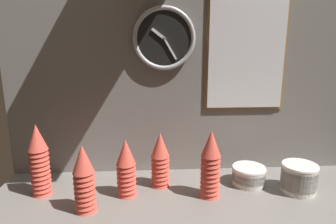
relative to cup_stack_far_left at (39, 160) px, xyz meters
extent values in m
cube|color=slate|center=(0.60, -0.05, -0.17)|extent=(1.60, 0.56, 0.04)
cube|color=slate|center=(0.60, 0.22, 0.38)|extent=(1.60, 0.03, 1.05)
cone|color=#DB4C3D|center=(0.00, 0.00, -0.10)|extent=(0.08, 0.08, 0.11)
cone|color=#DB4C3D|center=(0.00, 0.00, -0.08)|extent=(0.08, 0.08, 0.11)
cone|color=#DB4C3D|center=(0.00, 0.00, -0.06)|extent=(0.08, 0.08, 0.11)
cone|color=#DB4C3D|center=(0.00, 0.00, -0.04)|extent=(0.08, 0.08, 0.11)
cone|color=#DB4C3D|center=(0.00, 0.00, -0.02)|extent=(0.08, 0.08, 0.11)
cone|color=#DB4C3D|center=(0.00, 0.00, 0.00)|extent=(0.08, 0.08, 0.11)
cone|color=#DB4C3D|center=(0.00, 0.00, 0.02)|extent=(0.08, 0.08, 0.11)
cone|color=#DB4C3D|center=(0.00, 0.00, 0.04)|extent=(0.08, 0.08, 0.11)
cone|color=#DB4C3D|center=(0.00, 0.00, 0.06)|extent=(0.08, 0.08, 0.11)
cone|color=#DB4C3D|center=(0.00, 0.00, 0.08)|extent=(0.08, 0.08, 0.11)
cone|color=#DB4C3D|center=(0.00, 0.00, 0.10)|extent=(0.08, 0.08, 0.11)
cone|color=#DB4C3D|center=(0.68, -0.06, -0.10)|extent=(0.08, 0.08, 0.11)
cone|color=#DB4C3D|center=(0.68, -0.06, -0.08)|extent=(0.08, 0.08, 0.11)
cone|color=#DB4C3D|center=(0.68, -0.06, -0.06)|extent=(0.08, 0.08, 0.11)
cone|color=#DB4C3D|center=(0.68, -0.06, -0.04)|extent=(0.08, 0.08, 0.11)
cone|color=#DB4C3D|center=(0.68, -0.06, -0.02)|extent=(0.08, 0.08, 0.11)
cone|color=#DB4C3D|center=(0.68, -0.06, 0.00)|extent=(0.08, 0.08, 0.11)
cone|color=#DB4C3D|center=(0.68, -0.06, 0.02)|extent=(0.08, 0.08, 0.11)
cone|color=#DB4C3D|center=(0.68, -0.06, 0.04)|extent=(0.08, 0.08, 0.11)
cone|color=#DB4C3D|center=(0.68, -0.06, 0.06)|extent=(0.08, 0.08, 0.11)
cone|color=#DB4C3D|center=(0.68, -0.06, 0.08)|extent=(0.08, 0.08, 0.11)
cone|color=#DB4C3D|center=(0.35, -0.03, -0.10)|extent=(0.08, 0.08, 0.11)
cone|color=#DB4C3D|center=(0.35, -0.03, -0.08)|extent=(0.08, 0.08, 0.11)
cone|color=#DB4C3D|center=(0.35, -0.03, -0.06)|extent=(0.08, 0.08, 0.11)
cone|color=#DB4C3D|center=(0.35, -0.03, -0.04)|extent=(0.08, 0.08, 0.11)
cone|color=#DB4C3D|center=(0.35, -0.03, -0.02)|extent=(0.08, 0.08, 0.11)
cone|color=#DB4C3D|center=(0.35, -0.03, 0.00)|extent=(0.08, 0.08, 0.11)
cone|color=#DB4C3D|center=(0.35, -0.03, 0.02)|extent=(0.08, 0.08, 0.11)
cone|color=#DB4C3D|center=(0.35, -0.03, 0.04)|extent=(0.08, 0.08, 0.11)
cone|color=#DB4C3D|center=(0.49, 0.05, -0.10)|extent=(0.08, 0.08, 0.11)
cone|color=#DB4C3D|center=(0.49, 0.05, -0.08)|extent=(0.08, 0.08, 0.11)
cone|color=#DB4C3D|center=(0.49, 0.05, -0.06)|extent=(0.08, 0.08, 0.11)
cone|color=#DB4C3D|center=(0.49, 0.05, -0.04)|extent=(0.08, 0.08, 0.11)
cone|color=#DB4C3D|center=(0.49, 0.05, -0.02)|extent=(0.08, 0.08, 0.11)
cone|color=#DB4C3D|center=(0.49, 0.05, 0.00)|extent=(0.08, 0.08, 0.11)
cone|color=#DB4C3D|center=(0.49, 0.05, 0.02)|extent=(0.08, 0.08, 0.11)
cone|color=#DB4C3D|center=(0.49, 0.05, 0.04)|extent=(0.08, 0.08, 0.11)
cone|color=#DB4C3D|center=(0.21, -0.14, -0.10)|extent=(0.08, 0.08, 0.11)
cone|color=#DB4C3D|center=(0.21, -0.14, -0.08)|extent=(0.08, 0.08, 0.11)
cone|color=#DB4C3D|center=(0.21, -0.14, -0.06)|extent=(0.08, 0.08, 0.11)
cone|color=#DB4C3D|center=(0.21, -0.14, -0.04)|extent=(0.08, 0.08, 0.11)
cone|color=#DB4C3D|center=(0.21, -0.14, -0.02)|extent=(0.08, 0.08, 0.11)
cone|color=#DB4C3D|center=(0.21, -0.14, 0.00)|extent=(0.08, 0.08, 0.11)
cone|color=#DB4C3D|center=(0.21, -0.14, 0.02)|extent=(0.08, 0.08, 0.11)
cone|color=#DB4C3D|center=(0.21, -0.14, 0.04)|extent=(0.08, 0.08, 0.11)
cone|color=#DB4C3D|center=(0.21, -0.14, 0.06)|extent=(0.08, 0.08, 0.11)
cylinder|color=beige|center=(0.87, 0.04, -0.13)|extent=(0.14, 0.14, 0.04)
cylinder|color=beige|center=(0.87, 0.04, -0.11)|extent=(0.14, 0.14, 0.04)
cylinder|color=beige|center=(0.87, 0.04, -0.09)|extent=(0.14, 0.14, 0.04)
torus|color=white|center=(0.87, 0.04, -0.08)|extent=(0.15, 0.15, 0.01)
cylinder|color=beige|center=(1.06, -0.04, -0.13)|extent=(0.14, 0.14, 0.04)
cylinder|color=beige|center=(1.06, -0.04, -0.11)|extent=(0.14, 0.14, 0.04)
cylinder|color=beige|center=(1.06, -0.04, -0.09)|extent=(0.14, 0.14, 0.04)
cylinder|color=beige|center=(1.06, -0.04, -0.07)|extent=(0.14, 0.14, 0.04)
cylinder|color=beige|center=(1.06, -0.04, -0.05)|extent=(0.14, 0.14, 0.04)
torus|color=white|center=(1.06, -0.04, -0.04)|extent=(0.15, 0.15, 0.01)
cylinder|color=black|center=(0.51, 0.19, 0.47)|extent=(0.26, 0.02, 0.26)
torus|color=#B2B2B7|center=(0.51, 0.18, 0.47)|extent=(0.27, 0.02, 0.27)
cube|color=white|center=(0.49, 0.18, 0.49)|extent=(0.06, 0.01, 0.05)
cube|color=white|center=(0.54, 0.18, 0.43)|extent=(0.06, 0.01, 0.09)
cylinder|color=white|center=(0.51, 0.18, 0.47)|extent=(0.01, 0.01, 0.01)
cube|color=olive|center=(0.88, 0.20, 0.43)|extent=(0.37, 0.01, 0.56)
cube|color=white|center=(0.88, 0.19, 0.43)|extent=(0.34, 0.01, 0.54)
camera|label=1|loc=(0.45, -1.15, 0.47)|focal=32.00mm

